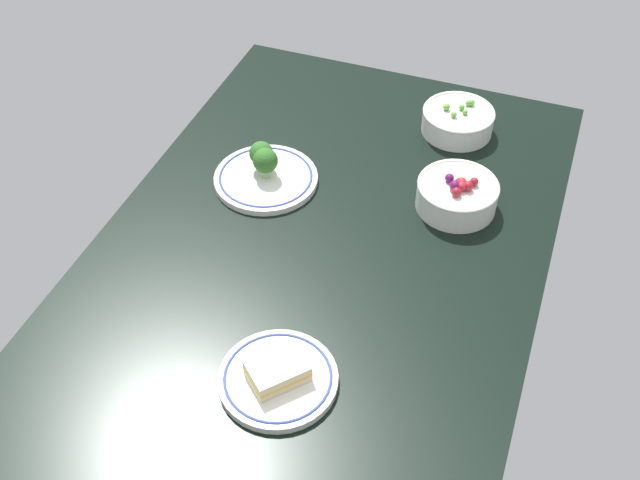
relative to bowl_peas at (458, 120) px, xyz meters
The scene contains 5 objects.
dining_table 46.30cm from the bowl_peas, 19.27° to the right, with size 122.22×80.19×4.00cm, color black.
bowl_peas is the anchor object (origin of this frame).
plate_sandwich 74.19cm from the bowl_peas, ahead, with size 18.78×18.78×4.51cm.
plate_broccoli 43.45cm from the bowl_peas, 47.49° to the right, with size 20.73×20.73×7.71cm.
bowl_berries 24.45cm from the bowl_peas, 12.75° to the left, with size 15.56×15.56×7.45cm.
Camera 1 is at (93.59, 34.71, 104.65)cm, focal length 43.55 mm.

